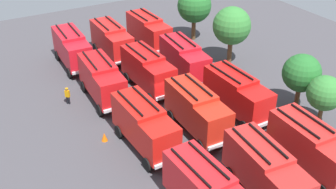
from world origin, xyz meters
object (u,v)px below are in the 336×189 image
fire_truck_8 (148,30)px  firefighter_3 (67,95)px  fire_truck_7 (266,171)px  firefighter_1 (176,82)px  fire_truck_9 (184,59)px  tree_2 (302,73)px  traffic_cone_1 (304,144)px  tree_3 (325,93)px  fire_truck_11 (311,147)px  tree_1 (232,26)px  fire_truck_6 (197,109)px  fire_truck_0 (72,48)px  firefighter_0 (248,139)px  fire_truck_5 (148,69)px  fire_truck_10 (237,93)px  tree_0 (194,6)px  traffic_cone_0 (168,106)px  fire_truck_2 (144,125)px  traffic_cone_2 (104,137)px  fire_truck_1 (102,79)px  fire_truck_4 (112,40)px

fire_truck_8 → firefighter_3: size_ratio=4.32×
fire_truck_7 → firefighter_1: bearing=176.5°
fire_truck_8 → fire_truck_9: size_ratio=0.98×
tree_2 → traffic_cone_1: size_ratio=9.68×
tree_3 → traffic_cone_1: 4.76m
fire_truck_11 → firefighter_1: (-15.08, -2.38, -1.16)m
traffic_cone_1 → tree_1: bearing=164.8°
fire_truck_6 → fire_truck_8: size_ratio=1.00×
fire_truck_0 → firefighter_0: (21.37, 7.11, -1.25)m
fire_truck_5 → tree_2: bearing=44.1°
fire_truck_9 → fire_truck_10: size_ratio=1.02×
tree_0 → tree_3: (21.58, -0.98, -1.18)m
fire_truck_11 → traffic_cone_0: (-12.56, -4.77, -1.87)m
fire_truck_7 → tree_2: tree_2 is taller
firefighter_3 → tree_3: 22.89m
fire_truck_2 → traffic_cone_2: 3.91m
tree_1 → tree_0: bearing=178.8°
fire_truck_1 → fire_truck_4: size_ratio=1.01×
tree_1 → tree_2: (10.89, -0.51, -0.72)m
fire_truck_9 → tree_2: tree_2 is taller
fire_truck_5 → firefighter_3: fire_truck_5 is taller
fire_truck_0 → fire_truck_7: same height
fire_truck_10 → fire_truck_0: bearing=-151.6°
fire_truck_0 → fire_truck_5: same height
fire_truck_1 → tree_2: (10.37, 14.91, 1.45)m
fire_truck_0 → fire_truck_2: bearing=2.8°
tree_1 → tree_2: tree_1 is taller
firefighter_3 → fire_truck_1: bearing=-57.9°
firefighter_0 → firefighter_1: firefighter_1 is taller
tree_3 → fire_truck_11: bearing=-54.3°
fire_truck_7 → traffic_cone_1: fire_truck_7 is taller
firefighter_0 → firefighter_1: (-10.82, -0.16, 0.09)m
fire_truck_10 → traffic_cone_1: bearing=13.9°
tree_2 → tree_3: bearing=-5.9°
tree_1 → fire_truck_2: bearing=-59.1°
fire_truck_5 → firefighter_3: size_ratio=4.33×
tree_2 → firefighter_3: bearing=-121.8°
firefighter_3 → tree_0: bearing=-21.8°
fire_truck_11 → tree_1: tree_1 is taller
fire_truck_2 → fire_truck_10: 9.35m
fire_truck_7 → traffic_cone_1: 7.33m
fire_truck_4 → fire_truck_9: bearing=29.2°
tree_2 → fire_truck_8: bearing=-164.4°
firefighter_1 → traffic_cone_1: (12.91, 4.29, -0.72)m
fire_truck_11 → tree_3: tree_3 is taller
fire_truck_4 → firefighter_1: size_ratio=4.10×
fire_truck_5 → fire_truck_11: (16.91, 4.58, 0.00)m
fire_truck_7 → firefighter_1: (-15.48, 2.30, -1.16)m
fire_truck_4 → fire_truck_5: bearing=1.4°
fire_truck_2 → firefighter_1: fire_truck_2 is taller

